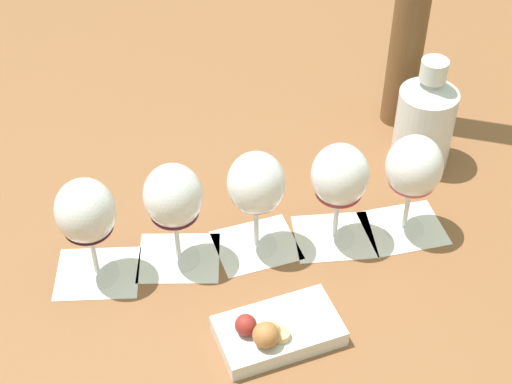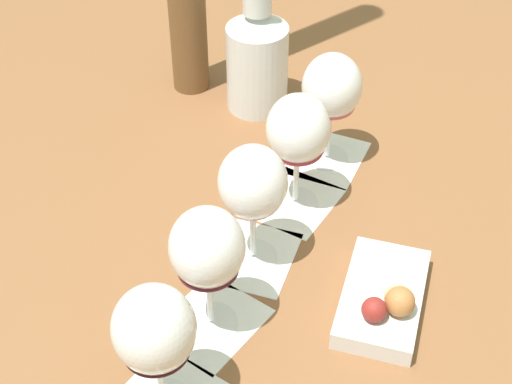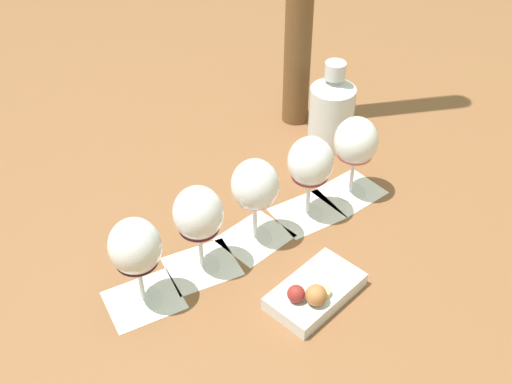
% 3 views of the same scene
% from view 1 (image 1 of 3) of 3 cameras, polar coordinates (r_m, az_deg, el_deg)
% --- Properties ---
extents(ground_plane, '(8.00, 8.00, 0.00)m').
position_cam_1_polar(ground_plane, '(1.18, -0.20, -4.12)').
color(ground_plane, brown).
extents(tasting_card_0, '(0.16, 0.15, 0.00)m').
position_cam_1_polar(tasting_card_0, '(1.23, 10.67, -2.57)').
color(tasting_card_0, white).
rests_on(tasting_card_0, ground_plane).
extents(tasting_card_1, '(0.16, 0.16, 0.00)m').
position_cam_1_polar(tasting_card_1, '(1.20, 5.70, -3.24)').
color(tasting_card_1, white).
rests_on(tasting_card_1, ground_plane).
extents(tasting_card_2, '(0.15, 0.15, 0.00)m').
position_cam_1_polar(tasting_card_2, '(1.18, -0.11, -3.81)').
color(tasting_card_2, white).
rests_on(tasting_card_2, ground_plane).
extents(tasting_card_3, '(0.15, 0.16, 0.00)m').
position_cam_1_polar(tasting_card_3, '(1.17, -5.62, -4.78)').
color(tasting_card_3, white).
rests_on(tasting_card_3, ground_plane).
extents(tasting_card_4, '(0.15, 0.16, 0.00)m').
position_cam_1_polar(tasting_card_4, '(1.17, -11.43, -5.80)').
color(tasting_card_4, white).
rests_on(tasting_card_4, ground_plane).
extents(wine_glass_0, '(0.08, 0.08, 0.17)m').
position_cam_1_polar(wine_glass_0, '(1.15, 11.39, 1.57)').
color(wine_glass_0, white).
rests_on(wine_glass_0, tasting_card_0).
extents(wine_glass_1, '(0.08, 0.08, 0.17)m').
position_cam_1_polar(wine_glass_1, '(1.12, 6.10, 0.97)').
color(wine_glass_1, white).
rests_on(wine_glass_1, tasting_card_1).
extents(wine_glass_2, '(0.08, 0.08, 0.17)m').
position_cam_1_polar(wine_glass_2, '(1.10, -0.11, 0.41)').
color(wine_glass_2, white).
rests_on(wine_glass_2, tasting_card_2).
extents(wine_glass_3, '(0.08, 0.08, 0.17)m').
position_cam_1_polar(wine_glass_3, '(1.09, -6.03, -0.55)').
color(wine_glass_3, white).
rests_on(wine_glass_3, tasting_card_3).
extents(wine_glass_4, '(0.08, 0.08, 0.17)m').
position_cam_1_polar(wine_glass_4, '(1.09, -12.25, -1.64)').
color(wine_glass_4, white).
rests_on(wine_glass_4, tasting_card_4).
extents(ceramic_vase, '(0.10, 0.10, 0.20)m').
position_cam_1_polar(ceramic_vase, '(1.31, 12.20, 5.16)').
color(ceramic_vase, silver).
rests_on(ceramic_vase, ground_plane).
extents(snack_dish, '(0.19, 0.16, 0.06)m').
position_cam_1_polar(snack_dish, '(1.06, 1.44, -10.08)').
color(snack_dish, silver).
rests_on(snack_dish, ground_plane).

